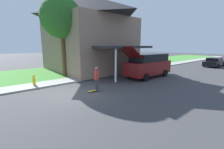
# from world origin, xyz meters

# --- Properties ---
(ground_plane) EXTENTS (120.00, 120.00, 0.00)m
(ground_plane) POSITION_xyz_m (0.00, 0.00, 0.00)
(ground_plane) COLOR #3D3D3F
(lawn) EXTENTS (10.00, 80.00, 0.08)m
(lawn) POSITION_xyz_m (-8.00, 6.00, 0.04)
(lawn) COLOR #478E38
(lawn) RESTS_ON ground_plane
(sidewalk) EXTENTS (1.80, 80.00, 0.10)m
(sidewalk) POSITION_xyz_m (-3.60, 6.00, 0.05)
(sidewalk) COLOR #9E9E99
(sidewalk) RESTS_ON ground_plane
(house) EXTENTS (12.84, 8.51, 8.68)m
(house) POSITION_xyz_m (-7.55, 5.73, 4.58)
(house) COLOR #89705B
(house) RESTS_ON lawn
(lawn_tree_near) EXTENTS (3.75, 3.75, 7.31)m
(lawn_tree_near) POSITION_xyz_m (-5.48, 1.74, 5.49)
(lawn_tree_near) COLOR brown
(lawn_tree_near) RESTS_ON lawn
(suv_parked) EXTENTS (2.07, 5.77, 2.97)m
(suv_parked) POSITION_xyz_m (-0.05, 7.72, 1.21)
(suv_parked) COLOR maroon
(suv_parked) RESTS_ON ground_plane
(car_down_street) EXTENTS (1.88, 4.57, 1.30)m
(car_down_street) POSITION_xyz_m (1.74, 21.33, 0.63)
(car_down_street) COLOR black
(car_down_street) RESTS_ON ground_plane
(skateboarder) EXTENTS (0.41, 0.22, 1.65)m
(skateboarder) POSITION_xyz_m (0.50, 1.35, 0.91)
(skateboarder) COLOR #38383D
(skateboarder) RESTS_ON ground_plane
(skateboard) EXTENTS (0.22, 0.84, 0.10)m
(skateboard) POSITION_xyz_m (0.44, 1.14, 0.08)
(skateboard) COLOR #A89323
(skateboard) RESTS_ON ground_plane
(fire_hydrant) EXTENTS (0.20, 0.20, 0.75)m
(fire_hydrant) POSITION_xyz_m (-3.68, -1.45, 0.46)
(fire_hydrant) COLOR gold
(fire_hydrant) RESTS_ON sidewalk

